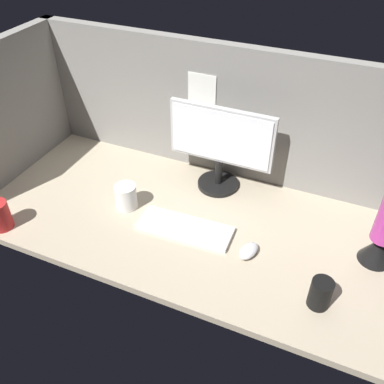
{
  "coord_description": "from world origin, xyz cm",
  "views": [
    {
      "loc": [
        48.11,
        -113.11,
        112.76
      ],
      "look_at": [
        0.51,
        0.0,
        14.0
      ],
      "focal_mm": 38.71,
      "sensor_mm": 36.0,
      "label": 1
    }
  ],
  "objects_px": {
    "mouse": "(248,251)",
    "mug_ceramic_white": "(126,197)",
    "mug_black_travel": "(320,293)",
    "keyboard": "(185,228)",
    "monitor": "(221,144)"
  },
  "relations": [
    {
      "from": "mouse",
      "to": "mug_ceramic_white",
      "type": "height_order",
      "value": "mug_ceramic_white"
    },
    {
      "from": "mug_ceramic_white",
      "to": "mug_black_travel",
      "type": "height_order",
      "value": "mug_black_travel"
    },
    {
      "from": "mouse",
      "to": "keyboard",
      "type": "bearing_deg",
      "value": -169.95
    },
    {
      "from": "keyboard",
      "to": "mug_black_travel",
      "type": "distance_m",
      "value": 0.56
    },
    {
      "from": "mouse",
      "to": "mug_ceramic_white",
      "type": "xyz_separation_m",
      "value": [
        -0.54,
        0.06,
        0.04
      ]
    },
    {
      "from": "mug_ceramic_white",
      "to": "mug_black_travel",
      "type": "relative_size",
      "value": 0.98
    },
    {
      "from": "mug_ceramic_white",
      "to": "mug_black_travel",
      "type": "xyz_separation_m",
      "value": [
        0.81,
        -0.18,
        0.0
      ]
    },
    {
      "from": "monitor",
      "to": "mug_black_travel",
      "type": "height_order",
      "value": "monitor"
    },
    {
      "from": "keyboard",
      "to": "mug_ceramic_white",
      "type": "bearing_deg",
      "value": 170.88
    },
    {
      "from": "mouse",
      "to": "mug_black_travel",
      "type": "bearing_deg",
      "value": -8.6
    },
    {
      "from": "mug_ceramic_white",
      "to": "monitor",
      "type": "bearing_deg",
      "value": 44.44
    },
    {
      "from": "mouse",
      "to": "mug_ceramic_white",
      "type": "relative_size",
      "value": 0.9
    },
    {
      "from": "mug_ceramic_white",
      "to": "mug_black_travel",
      "type": "bearing_deg",
      "value": -12.25
    },
    {
      "from": "monitor",
      "to": "mug_ceramic_white",
      "type": "xyz_separation_m",
      "value": [
        -0.3,
        -0.29,
        -0.16
      ]
    },
    {
      "from": "monitor",
      "to": "mouse",
      "type": "relative_size",
      "value": 4.64
    }
  ]
}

